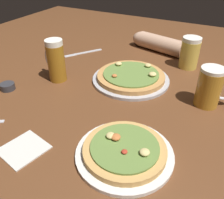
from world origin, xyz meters
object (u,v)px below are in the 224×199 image
Objects in this scene: knife_right at (83,53)px; napkin_folded at (24,148)px; diner_arm at (156,43)px; pizza_plate_near at (125,151)px; pizza_plate_far at (131,77)px; ramekin_sauce at (8,86)px; beer_mug_amber at (211,87)px; beer_mug_dark at (190,53)px; beer_mug_pale at (55,61)px.

napkin_folded is at bearing -70.23° from knife_right.
diner_arm is at bearing 33.75° from knife_right.
pizza_plate_near is 0.29m from napkin_folded.
pizza_plate_far is 0.51m from ramekin_sauce.
beer_mug_amber is 2.56× the size of ramekin_sauce.
beer_mug_dark reaches higher than knife_right.
beer_mug_pale is at bearing -77.80° from knife_right.
diner_arm is (-0.18, 0.79, 0.03)m from pizza_plate_near.
beer_mug_pale is at bearing -154.76° from pizza_plate_far.
beer_mug_pale reaches higher than diner_arm.
pizza_plate_near is at bearing -77.18° from diner_arm.
napkin_folded is at bearing -95.53° from diner_arm.
pizza_plate_near is 0.81m from diner_arm.
pizza_plate_far reaches higher than napkin_folded.
pizza_plate_far reaches higher than ramekin_sauce.
ramekin_sauce is 0.46m from knife_right.
knife_right is (-0.67, 0.20, -0.07)m from beer_mug_amber.
beer_mug_dark is 0.81m from ramekin_sauce.
knife_right is at bearing 82.52° from ramekin_sauce.
ramekin_sauce is (-0.41, -0.30, -0.00)m from pizza_plate_far.
beer_mug_pale is at bearing 115.13° from napkin_folded.
beer_mug_amber reaches higher than pizza_plate_near.
pizza_plate_near is at bearing -47.90° from knife_right.
beer_mug_dark is 0.61m from beer_mug_pale.
diner_arm reaches higher than knife_right.
napkin_folded is at bearing -110.63° from beer_mug_dark.
beer_mug_amber is 0.61m from beer_mug_pale.
beer_mug_amber is 0.70m from knife_right.
pizza_plate_far is (-0.16, 0.41, 0.00)m from pizza_plate_near.
beer_mug_dark is at bearing 53.75° from pizza_plate_far.
beer_mug_pale is at bearing -117.42° from diner_arm.
beer_mug_dark is 0.55m from knife_right.
diner_arm is at bearing 102.82° from pizza_plate_near.
beer_mug_pale reaches higher than pizza_plate_far.
ramekin_sauce is 0.79m from diner_arm.
ramekin_sauce is (-0.59, -0.55, -0.06)m from beer_mug_dark.
pizza_plate_far is 0.38m from diner_arm.
pizza_plate_near is 0.41m from beer_mug_amber.
pizza_plate_far is 1.76× the size of knife_right.
beer_mug_pale is 0.31m from knife_right.
pizza_plate_far is 0.33m from beer_mug_amber.
beer_mug_dark reaches higher than diner_arm.
beer_mug_amber reaches higher than ramekin_sauce.
diner_arm is at bearing 147.46° from beer_mug_dark.
pizza_plate_near is at bearing -31.17° from beer_mug_pale.
pizza_plate_near is 1.88× the size of beer_mug_amber.
pizza_plate_near is 0.84× the size of pizza_plate_far.
beer_mug_amber is at bearing 66.56° from pizza_plate_near.
pizza_plate_far is at bearing 173.40° from beer_mug_amber.
knife_right is at bearing 102.20° from beer_mug_pale.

